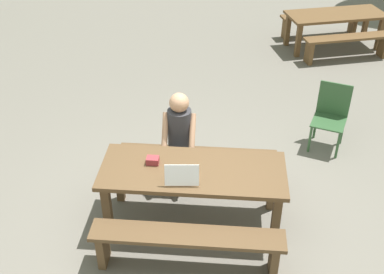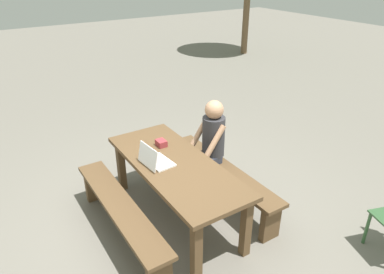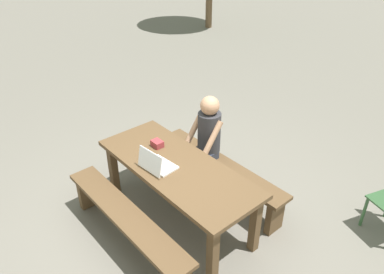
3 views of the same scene
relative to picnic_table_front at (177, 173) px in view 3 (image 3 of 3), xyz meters
The scene contains 7 objects.
ground_plane 0.65m from the picnic_table_front, ahead, with size 30.00×30.00×0.00m, color slate.
picnic_table_front is the anchor object (origin of this frame).
bench_near 0.75m from the picnic_table_front, 90.00° to the right, with size 1.96×0.30×0.48m.
bench_far 0.75m from the picnic_table_front, 90.00° to the left, with size 1.96×0.30×0.48m.
laptop 0.28m from the picnic_table_front, 115.77° to the right, with size 0.37×0.32×0.25m.
small_pouch 0.48m from the picnic_table_front, behind, with size 0.14×0.11×0.08m.
person_seated 0.70m from the picnic_table_front, 108.39° to the left, with size 0.39×0.40×1.30m.
Camera 3 is at (2.60, -2.04, 3.14)m, focal length 34.67 mm.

